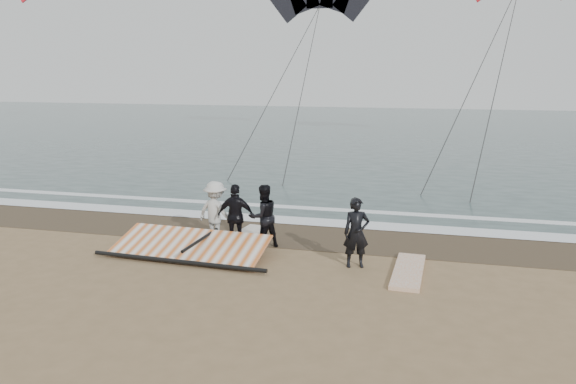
# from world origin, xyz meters

# --- Properties ---
(ground) EXTENTS (120.00, 120.00, 0.00)m
(ground) POSITION_xyz_m (0.00, 0.00, 0.00)
(ground) COLOR #8C704C
(ground) RESTS_ON ground
(sea) EXTENTS (120.00, 54.00, 0.02)m
(sea) POSITION_xyz_m (0.00, 33.00, 0.01)
(sea) COLOR #233838
(sea) RESTS_ON ground
(wet_sand) EXTENTS (120.00, 2.80, 0.01)m
(wet_sand) POSITION_xyz_m (0.00, 4.50, 0.01)
(wet_sand) COLOR #4C3D2B
(wet_sand) RESTS_ON ground
(foam_near) EXTENTS (120.00, 0.90, 0.01)m
(foam_near) POSITION_xyz_m (0.00, 5.90, 0.03)
(foam_near) COLOR white
(foam_near) RESTS_ON sea
(foam_far) EXTENTS (120.00, 0.45, 0.01)m
(foam_far) POSITION_xyz_m (0.00, 7.60, 0.03)
(foam_far) COLOR white
(foam_far) RESTS_ON sea
(man_main) EXTENTS (0.72, 0.58, 1.73)m
(man_main) POSITION_xyz_m (1.19, 2.18, 0.86)
(man_main) COLOR black
(man_main) RESTS_ON ground
(board_white) EXTENTS (0.78, 2.42, 0.10)m
(board_white) POSITION_xyz_m (2.47, 2.03, 0.05)
(board_white) COLOR white
(board_white) RESTS_ON ground
(board_cream) EXTENTS (0.95, 2.38, 0.10)m
(board_cream) POSITION_xyz_m (-2.25, 3.73, 0.05)
(board_cream) COLOR beige
(board_cream) RESTS_ON ground
(trio_cluster) EXTENTS (2.56, 1.10, 1.76)m
(trio_cluster) POSITION_xyz_m (-2.20, 3.09, 0.87)
(trio_cluster) COLOR black
(trio_cluster) RESTS_ON ground
(sail_rig) EXTENTS (4.67, 2.02, 0.51)m
(sail_rig) POSITION_xyz_m (-3.15, 2.12, 0.20)
(sail_rig) COLOR black
(sail_rig) RESTS_ON ground
(kite_dark) EXTENTS (7.88, 8.72, 19.46)m
(kite_dark) POSITION_xyz_m (-4.72, 28.13, 9.13)
(kite_dark) COLOR black
(kite_dark) RESTS_ON ground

